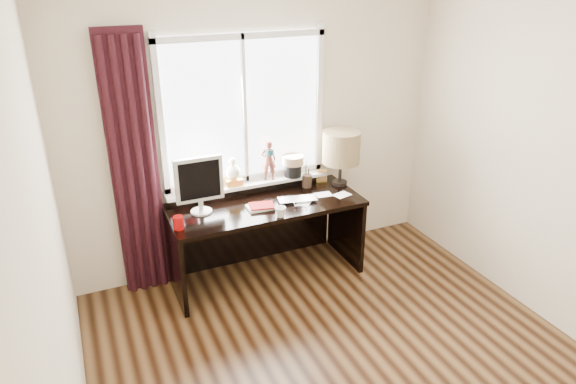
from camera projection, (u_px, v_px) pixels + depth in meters
name	position (u px, v px, depth m)	size (l,w,h in m)	color
wall_back	(259.00, 130.00, 4.61)	(3.50, 2.60, 0.00)	beige
wall_left	(54.00, 297.00, 2.30)	(4.00, 2.60, 0.00)	beige
laptop	(298.00, 200.00, 4.52)	(0.34, 0.22, 0.03)	silver
mug	(280.00, 212.00, 4.23)	(0.09, 0.09, 0.09)	white
red_cup	(179.00, 223.00, 4.03)	(0.08, 0.08, 0.11)	#930405
window	(246.00, 132.00, 4.52)	(1.52, 0.22, 1.40)	white
curtain	(135.00, 171.00, 4.19)	(0.38, 0.09, 2.25)	black
desk	(262.00, 223.00, 4.67)	(1.70, 0.70, 0.75)	black
monitor	(199.00, 182.00, 4.21)	(0.40, 0.18, 0.49)	beige
notebook_stack	(261.00, 206.00, 4.39)	(0.24, 0.19, 0.03)	beige
brush_holder	(307.00, 181.00, 4.79)	(0.09, 0.09, 0.25)	black
icon_frame	(322.00, 176.00, 4.89)	(0.10, 0.04, 0.13)	gold
table_lamp	(341.00, 148.00, 4.73)	(0.35, 0.35, 0.52)	black
loose_papers	(323.00, 197.00, 4.60)	(0.56, 0.24, 0.00)	white
desk_cables	(288.00, 199.00, 4.55)	(0.38, 0.17, 0.01)	black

